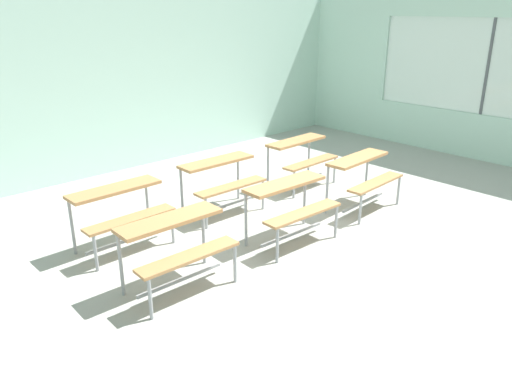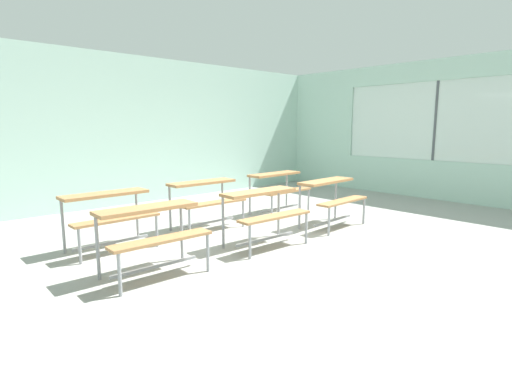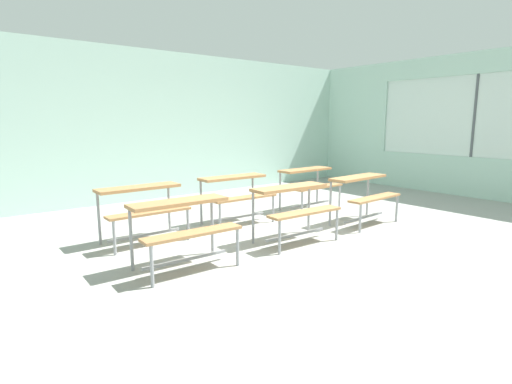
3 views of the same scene
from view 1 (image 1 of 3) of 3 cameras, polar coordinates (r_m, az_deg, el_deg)
The scene contains 8 objects.
ground at distance 6.03m, azimuth 8.31°, elevation -6.66°, with size 10.00×9.00×0.05m, color #9E9E99.
wall_back at distance 8.95m, azimuth -14.57°, elevation 12.17°, with size 10.00×0.12×3.00m, color silver.
desk_bench_r0c0 at distance 4.99m, azimuth -9.19°, elevation -5.27°, with size 1.12×0.62×0.74m.
desk_bench_r0c1 at distance 5.93m, azimuth 4.08°, elevation -0.75°, with size 1.12×0.63×0.74m.
desk_bench_r0c2 at distance 7.07m, azimuth 12.35°, elevation 2.41°, with size 1.13×0.64×0.74m.
desk_bench_r1c0 at distance 5.96m, azimuth -15.43°, elevation -1.36°, with size 1.10×0.60×0.74m.
desk_bench_r1c1 at distance 6.79m, azimuth -4.01°, elevation 2.07°, with size 1.11×0.61×0.74m.
desk_bench_r1c2 at distance 7.86m, azimuth 5.25°, elevation 4.64°, with size 1.11×0.62×0.74m.
Camera 1 is at (-4.25, -3.29, 2.72)m, focal length 34.57 mm.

